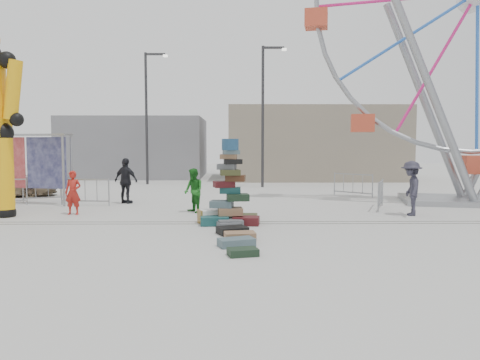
{
  "coord_description": "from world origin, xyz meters",
  "views": [
    {
      "loc": [
        1.41,
        -13.83,
        2.5
      ],
      "look_at": [
        1.58,
        1.65,
        1.29
      ],
      "focal_mm": 35.0,
      "sensor_mm": 36.0,
      "label": 1
    }
  ],
  "objects_px": {
    "lamp_post_right": "(264,109)",
    "suitcase_tower": "(230,200)",
    "parked_suv": "(14,184)",
    "pedestrian_green": "(194,191)",
    "pedestrian_red": "(73,193)",
    "ferris_wheel": "(477,20)",
    "barricade_wheel_front": "(380,195)",
    "banner_scaffold": "(26,151)",
    "barricade_dummy_c": "(85,192)",
    "barricade_dummy_a": "(1,192)",
    "barricade_dummy_b": "(48,189)",
    "steamer_trunk": "(213,216)",
    "lamp_post_left": "(148,111)",
    "pedestrian_black": "(126,181)",
    "barricade_wheel_back": "(353,185)",
    "pedestrian_grey": "(411,188)"
  },
  "relations": [
    {
      "from": "pedestrian_green",
      "to": "barricade_wheel_back",
      "type": "bearing_deg",
      "value": 93.11
    },
    {
      "from": "banner_scaffold",
      "to": "pedestrian_green",
      "type": "height_order",
      "value": "banner_scaffold"
    },
    {
      "from": "pedestrian_red",
      "to": "parked_suv",
      "type": "relative_size",
      "value": 0.38
    },
    {
      "from": "suitcase_tower",
      "to": "ferris_wheel",
      "type": "relative_size",
      "value": 0.17
    },
    {
      "from": "barricade_dummy_c",
      "to": "lamp_post_left",
      "type": "bearing_deg",
      "value": 92.27
    },
    {
      "from": "barricade_dummy_a",
      "to": "pedestrian_black",
      "type": "relative_size",
      "value": 1.05
    },
    {
      "from": "barricade_wheel_front",
      "to": "suitcase_tower",
      "type": "bearing_deg",
      "value": 141.37
    },
    {
      "from": "barricade_wheel_back",
      "to": "steamer_trunk",
      "type": "bearing_deg",
      "value": -87.8
    },
    {
      "from": "barricade_dummy_a",
      "to": "parked_suv",
      "type": "bearing_deg",
      "value": 102.48
    },
    {
      "from": "pedestrian_red",
      "to": "barricade_wheel_back",
      "type": "bearing_deg",
      "value": 29.62
    },
    {
      "from": "lamp_post_right",
      "to": "suitcase_tower",
      "type": "bearing_deg",
      "value": -98.47
    },
    {
      "from": "suitcase_tower",
      "to": "barricade_wheel_back",
      "type": "distance_m",
      "value": 9.57
    },
    {
      "from": "barricade_dummy_b",
      "to": "steamer_trunk",
      "type": "bearing_deg",
      "value": -53.56
    },
    {
      "from": "suitcase_tower",
      "to": "parked_suv",
      "type": "height_order",
      "value": "suitcase_tower"
    },
    {
      "from": "lamp_post_right",
      "to": "lamp_post_left",
      "type": "bearing_deg",
      "value": 164.05
    },
    {
      "from": "pedestrian_red",
      "to": "pedestrian_black",
      "type": "distance_m",
      "value": 3.28
    },
    {
      "from": "lamp_post_left",
      "to": "barricade_wheel_front",
      "type": "height_order",
      "value": "lamp_post_left"
    },
    {
      "from": "suitcase_tower",
      "to": "barricade_wheel_back",
      "type": "xyz_separation_m",
      "value": [
        5.78,
        7.62,
        -0.19
      ]
    },
    {
      "from": "parked_suv",
      "to": "pedestrian_green",
      "type": "bearing_deg",
      "value": -119.45
    },
    {
      "from": "pedestrian_black",
      "to": "pedestrian_grey",
      "type": "bearing_deg",
      "value": -172.19
    },
    {
      "from": "barricade_dummy_b",
      "to": "pedestrian_grey",
      "type": "distance_m",
      "value": 14.79
    },
    {
      "from": "lamp_post_right",
      "to": "suitcase_tower",
      "type": "xyz_separation_m",
      "value": [
        -1.84,
        -12.37,
        -3.74
      ]
    },
    {
      "from": "suitcase_tower",
      "to": "steamer_trunk",
      "type": "bearing_deg",
      "value": 158.42
    },
    {
      "from": "parked_suv",
      "to": "suitcase_tower",
      "type": "bearing_deg",
      "value": -125.47
    },
    {
      "from": "lamp_post_left",
      "to": "barricade_dummy_c",
      "type": "bearing_deg",
      "value": -94.43
    },
    {
      "from": "lamp_post_right",
      "to": "steamer_trunk",
      "type": "distance_m",
      "value": 13.11
    },
    {
      "from": "steamer_trunk",
      "to": "barricade_wheel_front",
      "type": "distance_m",
      "value": 7.0
    },
    {
      "from": "lamp_post_right",
      "to": "barricade_dummy_b",
      "type": "bearing_deg",
      "value": -145.78
    },
    {
      "from": "ferris_wheel",
      "to": "barricade_wheel_front",
      "type": "distance_m",
      "value": 8.39
    },
    {
      "from": "barricade_wheel_front",
      "to": "pedestrian_grey",
      "type": "distance_m",
      "value": 1.77
    },
    {
      "from": "pedestrian_black",
      "to": "pedestrian_red",
      "type": "bearing_deg",
      "value": 94.66
    },
    {
      "from": "pedestrian_green",
      "to": "pedestrian_black",
      "type": "relative_size",
      "value": 0.85
    },
    {
      "from": "suitcase_tower",
      "to": "barricade_dummy_a",
      "type": "relative_size",
      "value": 1.32
    },
    {
      "from": "lamp_post_right",
      "to": "parked_suv",
      "type": "bearing_deg",
      "value": -159.7
    },
    {
      "from": "suitcase_tower",
      "to": "pedestrian_red",
      "type": "relative_size",
      "value": 1.7
    },
    {
      "from": "banner_scaffold",
      "to": "barricade_dummy_c",
      "type": "relative_size",
      "value": 2.03
    },
    {
      "from": "barricade_dummy_a",
      "to": "barricade_dummy_b",
      "type": "relative_size",
      "value": 1.0
    },
    {
      "from": "banner_scaffold",
      "to": "steamer_trunk",
      "type": "bearing_deg",
      "value": -16.98
    },
    {
      "from": "steamer_trunk",
      "to": "barricade_wheel_back",
      "type": "bearing_deg",
      "value": 30.38
    },
    {
      "from": "pedestrian_grey",
      "to": "pedestrian_black",
      "type": "bearing_deg",
      "value": -95.1
    },
    {
      "from": "lamp_post_left",
      "to": "pedestrian_green",
      "type": "height_order",
      "value": "lamp_post_left"
    },
    {
      "from": "pedestrian_green",
      "to": "ferris_wheel",
      "type": "bearing_deg",
      "value": 69.65
    },
    {
      "from": "barricade_wheel_back",
      "to": "pedestrian_black",
      "type": "height_order",
      "value": "pedestrian_black"
    },
    {
      "from": "pedestrian_black",
      "to": "barricade_wheel_back",
      "type": "bearing_deg",
      "value": -140.34
    },
    {
      "from": "suitcase_tower",
      "to": "barricade_dummy_a",
      "type": "height_order",
      "value": "suitcase_tower"
    },
    {
      "from": "ferris_wheel",
      "to": "pedestrian_green",
      "type": "xyz_separation_m",
      "value": [
        -11.4,
        -2.59,
        -6.73
      ]
    },
    {
      "from": "suitcase_tower",
      "to": "steamer_trunk",
      "type": "height_order",
      "value": "suitcase_tower"
    },
    {
      "from": "steamer_trunk",
      "to": "pedestrian_red",
      "type": "bearing_deg",
      "value": 141.29
    },
    {
      "from": "suitcase_tower",
      "to": "barricade_dummy_b",
      "type": "relative_size",
      "value": 1.32
    },
    {
      "from": "lamp_post_right",
      "to": "parked_suv",
      "type": "xyz_separation_m",
      "value": [
        -12.24,
        -4.53,
        -3.91
      ]
    }
  ]
}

